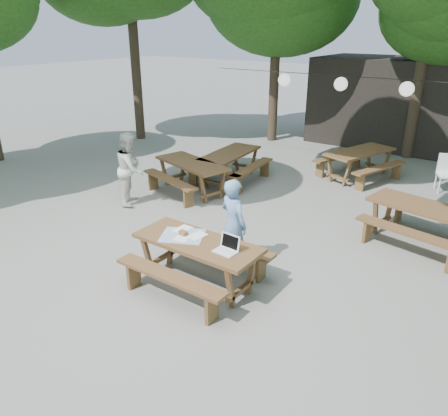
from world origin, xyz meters
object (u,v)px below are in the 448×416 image
picnic_table_nw (192,176)px  second_person (131,169)px  main_picnic_table (198,262)px  woman (233,224)px  plastic_chair (446,181)px

picnic_table_nw → second_person: (-0.65, -1.35, 0.43)m
main_picnic_table → picnic_table_nw: (-2.69, 3.16, 0.00)m
picnic_table_nw → second_person: bearing=-100.9°
picnic_table_nw → woman: size_ratio=1.46×
woman → main_picnic_table: bearing=98.3°
second_person → woman: bearing=-138.9°
main_picnic_table → plastic_chair: 7.17m
picnic_table_nw → woman: bearing=-25.2°
plastic_chair → picnic_table_nw: bearing=-168.2°
second_person → plastic_chair: (5.68, 4.96, -0.56)m
picnic_table_nw → plastic_chair: 6.19m
main_picnic_table → plastic_chair: size_ratio=2.22×
woman → second_person: (-3.47, 1.03, 0.05)m
picnic_table_nw → second_person: size_ratio=1.38×
main_picnic_table → woman: bearing=80.7°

